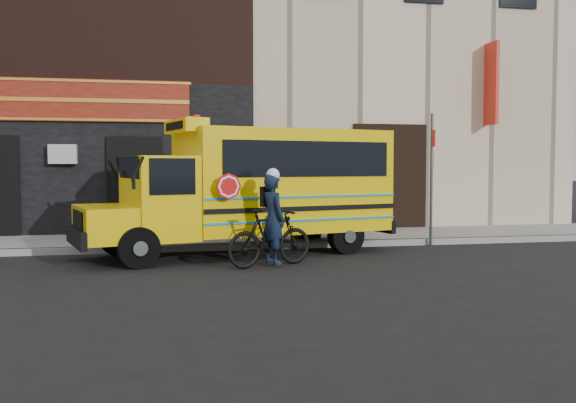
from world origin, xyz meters
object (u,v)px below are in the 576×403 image
(cyclist, at_px, (273,221))
(sign_pole, at_px, (432,173))
(school_bus, at_px, (255,186))
(bicycle, at_px, (270,238))

(cyclist, bearing_deg, sign_pole, -83.04)
(school_bus, distance_m, sign_pole, 4.43)
(bicycle, distance_m, cyclist, 0.32)
(sign_pole, distance_m, cyclist, 5.01)
(school_bus, xyz_separation_m, bicycle, (-0.01, -1.88, -0.95))
(school_bus, distance_m, bicycle, 2.11)
(school_bus, height_order, sign_pole, sign_pole)
(school_bus, xyz_separation_m, cyclist, (0.06, -1.84, -0.64))
(bicycle, bearing_deg, school_bus, -22.35)
(sign_pole, height_order, cyclist, sign_pole)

